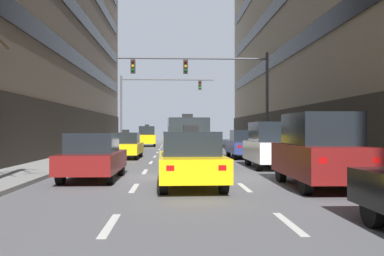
% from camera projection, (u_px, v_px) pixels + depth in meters
% --- Properties ---
extents(ground_plane, '(120.00, 120.00, 0.00)m').
position_uv_depth(ground_plane, '(186.00, 177.00, 15.95)').
color(ground_plane, slate).
extents(sidewalk_left, '(2.59, 80.00, 0.14)m').
position_uv_depth(sidewalk_left, '(14.00, 176.00, 15.67)').
color(sidewalk_left, gray).
rests_on(sidewalk_left, ground).
extents(sidewalk_right, '(2.59, 80.00, 0.14)m').
position_uv_depth(sidewalk_right, '(353.00, 174.00, 16.23)').
color(sidewalk_right, gray).
rests_on(sidewalk_right, ground).
extents(lane_stripe_l1_s2, '(0.16, 2.00, 0.01)m').
position_uv_depth(lane_stripe_l1_s2, '(110.00, 225.00, 7.89)').
color(lane_stripe_l1_s2, silver).
rests_on(lane_stripe_l1_s2, ground).
extents(lane_stripe_l1_s3, '(0.16, 2.00, 0.01)m').
position_uv_depth(lane_stripe_l1_s3, '(134.00, 188.00, 12.88)').
color(lane_stripe_l1_s3, silver).
rests_on(lane_stripe_l1_s3, ground).
extents(lane_stripe_l1_s4, '(0.16, 2.00, 0.01)m').
position_uv_depth(lane_stripe_l1_s4, '(145.00, 172.00, 17.88)').
color(lane_stripe_l1_s4, silver).
rests_on(lane_stripe_l1_s4, ground).
extents(lane_stripe_l1_s5, '(0.16, 2.00, 0.01)m').
position_uv_depth(lane_stripe_l1_s5, '(151.00, 162.00, 22.87)').
color(lane_stripe_l1_s5, silver).
rests_on(lane_stripe_l1_s5, ground).
extents(lane_stripe_l1_s6, '(0.16, 2.00, 0.01)m').
position_uv_depth(lane_stripe_l1_s6, '(155.00, 156.00, 27.87)').
color(lane_stripe_l1_s6, silver).
rests_on(lane_stripe_l1_s6, ground).
extents(lane_stripe_l1_s7, '(0.16, 2.00, 0.01)m').
position_uv_depth(lane_stripe_l1_s7, '(158.00, 152.00, 32.86)').
color(lane_stripe_l1_s7, silver).
rests_on(lane_stripe_l1_s7, ground).
extents(lane_stripe_l1_s8, '(0.16, 2.00, 0.01)m').
position_uv_depth(lane_stripe_l1_s8, '(160.00, 149.00, 37.86)').
color(lane_stripe_l1_s8, silver).
rests_on(lane_stripe_l1_s8, ground).
extents(lane_stripe_l1_s9, '(0.16, 2.00, 0.01)m').
position_uv_depth(lane_stripe_l1_s9, '(161.00, 147.00, 42.85)').
color(lane_stripe_l1_s9, silver).
rests_on(lane_stripe_l1_s9, ground).
extents(lane_stripe_l1_s10, '(0.16, 2.00, 0.01)m').
position_uv_depth(lane_stripe_l1_s10, '(162.00, 145.00, 47.85)').
color(lane_stripe_l1_s10, silver).
rests_on(lane_stripe_l1_s10, ground).
extents(lane_stripe_l2_s2, '(0.16, 2.00, 0.01)m').
position_uv_depth(lane_stripe_l2_s2, '(289.00, 223.00, 8.03)').
color(lane_stripe_l2_s2, silver).
rests_on(lane_stripe_l2_s2, ground).
extents(lane_stripe_l2_s3, '(0.16, 2.00, 0.01)m').
position_uv_depth(lane_stripe_l2_s3, '(244.00, 187.00, 13.03)').
color(lane_stripe_l2_s3, silver).
rests_on(lane_stripe_l2_s3, ground).
extents(lane_stripe_l2_s4, '(0.16, 2.00, 0.01)m').
position_uv_depth(lane_stripe_l2_s4, '(224.00, 171.00, 18.02)').
color(lane_stripe_l2_s4, silver).
rests_on(lane_stripe_l2_s4, ground).
extents(lane_stripe_l2_s5, '(0.16, 2.00, 0.01)m').
position_uv_depth(lane_stripe_l2_s5, '(213.00, 162.00, 23.02)').
color(lane_stripe_l2_s5, silver).
rests_on(lane_stripe_l2_s5, ground).
extents(lane_stripe_l2_s6, '(0.16, 2.00, 0.01)m').
position_uv_depth(lane_stripe_l2_s6, '(206.00, 156.00, 28.01)').
color(lane_stripe_l2_s6, silver).
rests_on(lane_stripe_l2_s6, ground).
extents(lane_stripe_l2_s7, '(0.16, 2.00, 0.01)m').
position_uv_depth(lane_stripe_l2_s7, '(201.00, 152.00, 33.01)').
color(lane_stripe_l2_s7, silver).
rests_on(lane_stripe_l2_s7, ground).
extents(lane_stripe_l2_s8, '(0.16, 2.00, 0.01)m').
position_uv_depth(lane_stripe_l2_s8, '(197.00, 149.00, 38.00)').
color(lane_stripe_l2_s8, silver).
rests_on(lane_stripe_l2_s8, ground).
extents(lane_stripe_l2_s9, '(0.16, 2.00, 0.01)m').
position_uv_depth(lane_stripe_l2_s9, '(194.00, 147.00, 43.00)').
color(lane_stripe_l2_s9, silver).
rests_on(lane_stripe_l2_s9, ground).
extents(lane_stripe_l2_s10, '(0.16, 2.00, 0.01)m').
position_uv_depth(lane_stripe_l2_s10, '(192.00, 145.00, 47.99)').
color(lane_stripe_l2_s10, silver).
rests_on(lane_stripe_l2_s10, ground).
extents(car_driving_0, '(1.82, 4.31, 1.61)m').
position_uv_depth(car_driving_0, '(93.00, 157.00, 14.94)').
color(car_driving_0, black).
rests_on(car_driving_0, ground).
extents(taxi_driving_1, '(1.99, 4.51, 1.86)m').
position_uv_depth(taxi_driving_1, '(190.00, 160.00, 13.02)').
color(taxi_driving_1, black).
rests_on(taxi_driving_1, ground).
extents(taxi_driving_2, '(2.06, 4.66, 2.42)m').
position_uv_depth(taxi_driving_2, '(187.00, 144.00, 18.91)').
color(taxi_driving_2, black).
rests_on(taxi_driving_2, ground).
extents(car_driving_3, '(1.89, 4.36, 1.62)m').
position_uv_depth(car_driving_3, '(179.00, 140.00, 37.37)').
color(car_driving_3, black).
rests_on(car_driving_3, ground).
extents(taxi_driving_4, '(1.93, 4.34, 2.25)m').
position_uv_depth(taxi_driving_4, '(147.00, 136.00, 44.71)').
color(taxi_driving_4, black).
rests_on(taxi_driving_4, ground).
extents(taxi_driving_5, '(1.82, 4.19, 1.73)m').
position_uv_depth(taxi_driving_5, '(126.00, 146.00, 25.84)').
color(taxi_driving_5, black).
rests_on(taxi_driving_5, ground).
extents(car_parked_1, '(1.99, 4.62, 2.22)m').
position_uv_depth(car_parked_1, '(320.00, 151.00, 12.97)').
color(car_parked_1, black).
rests_on(car_parked_1, ground).
extents(car_parked_2, '(1.80, 4.29, 2.07)m').
position_uv_depth(car_parked_2, '(270.00, 145.00, 19.56)').
color(car_parked_2, black).
rests_on(car_parked_2, ground).
extents(car_parked_3, '(1.93, 4.57, 1.71)m').
position_uv_depth(car_parked_3, '(245.00, 144.00, 26.32)').
color(car_parked_3, black).
rests_on(car_parked_3, ground).
extents(traffic_signal_0, '(9.26, 0.35, 6.38)m').
position_uv_depth(traffic_signal_0, '(215.00, 80.00, 26.73)').
color(traffic_signal_0, '#4C4C51').
rests_on(traffic_signal_0, sidewalk_right).
extents(traffic_signal_1, '(8.81, 0.35, 6.66)m').
position_uv_depth(traffic_signal_1, '(149.00, 97.00, 40.96)').
color(traffic_signal_1, '#4C4C51').
rests_on(traffic_signal_1, sidewalk_left).
extents(pedestrian_0, '(0.44, 0.36, 1.71)m').
position_uv_depth(pedestrian_0, '(300.00, 142.00, 21.25)').
color(pedestrian_0, '#383D59').
rests_on(pedestrian_0, sidewalk_right).
extents(pedestrian_1, '(0.46, 0.35, 1.61)m').
position_uv_depth(pedestrian_1, '(274.00, 139.00, 30.70)').
color(pedestrian_1, black).
rests_on(pedestrian_1, sidewalk_right).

